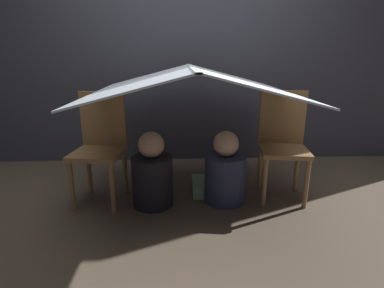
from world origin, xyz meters
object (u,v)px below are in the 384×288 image
chair_right (283,141)px  person_front (152,175)px  person_second (225,173)px  chair_left (100,143)px

chair_right → person_front: (-1.07, -0.13, -0.23)m
chair_right → person_second: (-0.49, -0.09, -0.24)m
person_second → chair_right: bearing=10.8°
chair_right → person_second: 0.55m
chair_right → person_front: size_ratio=1.46×
chair_right → chair_left: bearing=-171.8°
person_front → person_second: person_front is taller
chair_left → person_front: size_ratio=1.46×
person_front → chair_left: bearing=162.5°
chair_right → person_second: chair_right is taller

